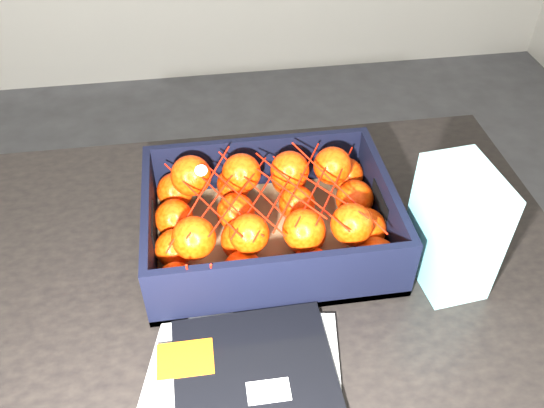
{
  "coord_description": "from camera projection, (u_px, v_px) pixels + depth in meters",
  "views": [
    {
      "loc": [
        -0.02,
        -0.81,
        1.42
      ],
      "look_at": [
        0.08,
        -0.19,
        0.86
      ],
      "focal_mm": 37.31,
      "sensor_mm": 36.0,
      "label": 1
    }
  ],
  "objects": [
    {
      "name": "retail_carton",
      "position": [
        454.0,
        228.0,
        0.82
      ],
      "size": [
        0.1,
        0.14,
        0.19
      ],
      "primitive_type": "cube",
      "rotation": [
        0.0,
        0.0,
        0.1
      ],
      "color": "white",
      "rests_on": "table"
    },
    {
      "name": "ground",
      "position": [
        234.0,
        392.0,
        1.55
      ],
      "size": [
        3.5,
        3.5,
        0.0
      ],
      "primitive_type": "plane",
      "color": "#353537",
      "rests_on": "ground"
    },
    {
      "name": "mesh_net",
      "position": [
        265.0,
        195.0,
        0.86
      ],
      "size": [
        0.32,
        0.26,
        0.1
      ],
      "color": "red",
      "rests_on": "clementine_heap"
    },
    {
      "name": "clementine_heap",
      "position": [
        271.0,
        214.0,
        0.9
      ],
      "size": [
        0.36,
        0.27,
        0.12
      ],
      "color": "#FF3305",
      "rests_on": "produce_crate"
    },
    {
      "name": "magazine_stack",
      "position": [
        246.0,
        406.0,
        0.71
      ],
      "size": [
        0.31,
        0.32,
        0.02
      ],
      "color": "#B4B3AF",
      "rests_on": "table"
    },
    {
      "name": "produce_crate",
      "position": [
        269.0,
        227.0,
        0.91
      ],
      "size": [
        0.39,
        0.29,
        0.11
      ],
      "color": "brown",
      "rests_on": "table"
    },
    {
      "name": "table",
      "position": [
        209.0,
        328.0,
        0.93
      ],
      "size": [
        1.2,
        0.81,
        0.75
      ],
      "color": "black",
      "rests_on": "ground"
    }
  ]
}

